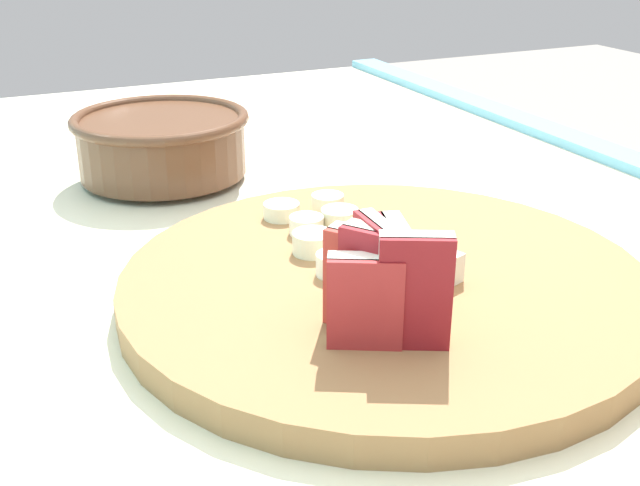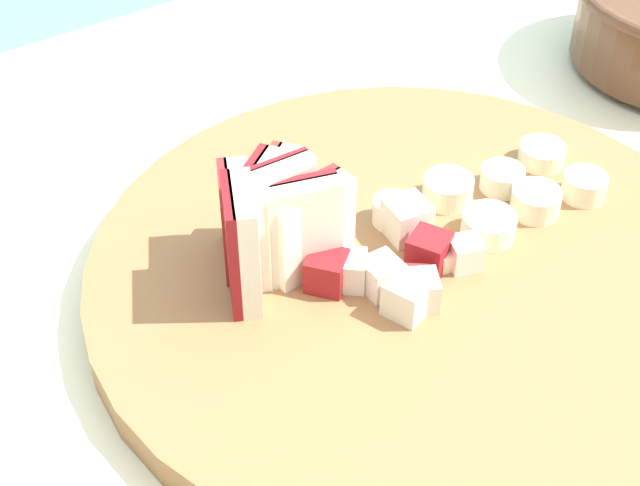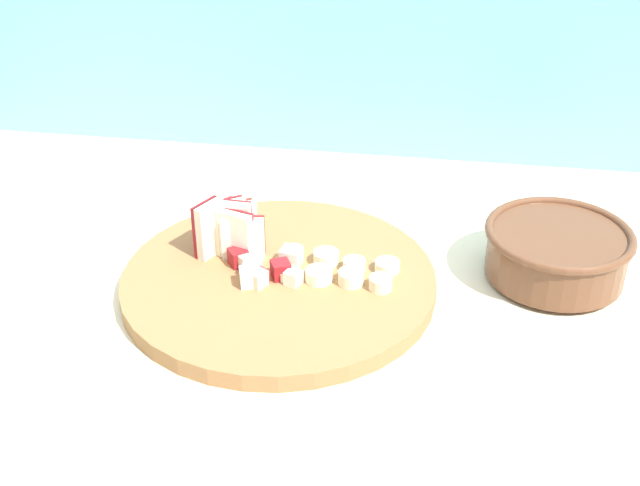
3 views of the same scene
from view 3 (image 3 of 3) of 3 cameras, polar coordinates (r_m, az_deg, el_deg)
The scene contains 6 objects.
tile_backsplash at distance 1.32m, azimuth 3.58°, elevation -0.75°, with size 2.40×0.04×1.50m, color #6BADC6.
cutting_board at distance 0.90m, azimuth -2.87°, elevation -2.70°, with size 0.34×0.34×0.02m, color olive.
apple_wedge_fan at distance 0.93m, azimuth -6.30°, elevation 0.96°, with size 0.08×0.07×0.06m.
apple_dice_pile at distance 0.89m, azimuth -3.94°, elevation -1.72°, with size 0.09×0.07×0.02m.
banana_slice_rows at distance 0.89m, azimuth 1.38°, elevation -1.82°, with size 0.13×0.07×0.01m.
ceramic_bowl at distance 0.94m, azimuth 16.18°, elevation -0.53°, with size 0.16×0.16×0.06m.
Camera 3 is at (0.09, -0.73, 1.44)m, focal length 45.89 mm.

